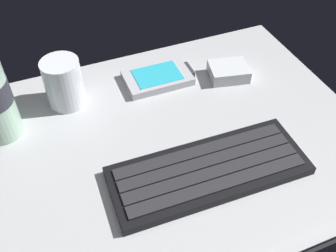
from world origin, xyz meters
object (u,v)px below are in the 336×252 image
at_px(keyboard, 209,170).
at_px(juice_cup, 64,84).
at_px(handheld_device, 158,77).
at_px(charger_block, 228,72).

distance_m(keyboard, juice_cup, 0.28).
xyz_separation_m(keyboard, handheld_device, (0.01, 0.23, -0.00)).
height_order(juice_cup, charger_block, juice_cup).
relative_size(keyboard, handheld_device, 2.28).
distance_m(juice_cup, charger_block, 0.30).
height_order(handheld_device, charger_block, charger_block).
bearing_deg(keyboard, juice_cup, 123.94).
bearing_deg(handheld_device, juice_cup, 178.58).
height_order(keyboard, handheld_device, keyboard).
xyz_separation_m(keyboard, juice_cup, (-0.16, 0.23, 0.03)).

